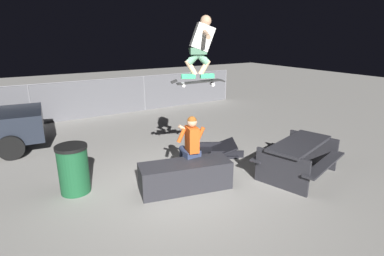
% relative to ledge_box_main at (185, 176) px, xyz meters
% --- Properties ---
extents(ground_plane, '(40.00, 40.00, 0.00)m').
position_rel_ledge_box_main_xyz_m(ground_plane, '(-0.11, 0.16, -0.27)').
color(ground_plane, gray).
extents(ledge_box_main, '(1.84, 0.98, 0.55)m').
position_rel_ledge_box_main_xyz_m(ledge_box_main, '(0.00, 0.00, 0.00)').
color(ledge_box_main, '#28282D').
rests_on(ledge_box_main, ground).
extents(person_sitting_on_ledge, '(0.59, 0.78, 1.38)m').
position_rel_ledge_box_main_xyz_m(person_sitting_on_ledge, '(0.30, 0.30, 0.51)').
color(person_sitting_on_ledge, '#2D3856').
rests_on(person_sitting_on_ledge, ground).
extents(skateboard, '(1.02, 0.57, 0.13)m').
position_rel_ledge_box_main_xyz_m(skateboard, '(0.41, 0.21, 1.76)').
color(skateboard, black).
extents(skater_airborne, '(0.63, 0.85, 1.12)m').
position_rel_ledge_box_main_xyz_m(skater_airborne, '(0.46, 0.19, 2.44)').
color(skater_airborne, '#2D9E66').
extents(kicker_ramp, '(1.20, 1.18, 0.37)m').
position_rel_ledge_box_main_xyz_m(kicker_ramp, '(1.66, 1.18, -0.21)').
color(kicker_ramp, black).
rests_on(kicker_ramp, ground).
extents(picnic_table_back, '(2.01, 1.77, 0.75)m').
position_rel_ledge_box_main_xyz_m(picnic_table_back, '(2.34, -0.73, 0.22)').
color(picnic_table_back, '#28282D').
rests_on(picnic_table_back, ground).
extents(trash_bin, '(0.58, 0.58, 0.94)m').
position_rel_ledge_box_main_xyz_m(trash_bin, '(-1.85, 1.00, 0.20)').
color(trash_bin, '#19512D').
rests_on(trash_bin, ground).
extents(fence_back, '(12.05, 0.05, 1.36)m').
position_rel_ledge_box_main_xyz_m(fence_back, '(-0.11, 6.42, 0.45)').
color(fence_back, slate).
rests_on(fence_back, ground).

